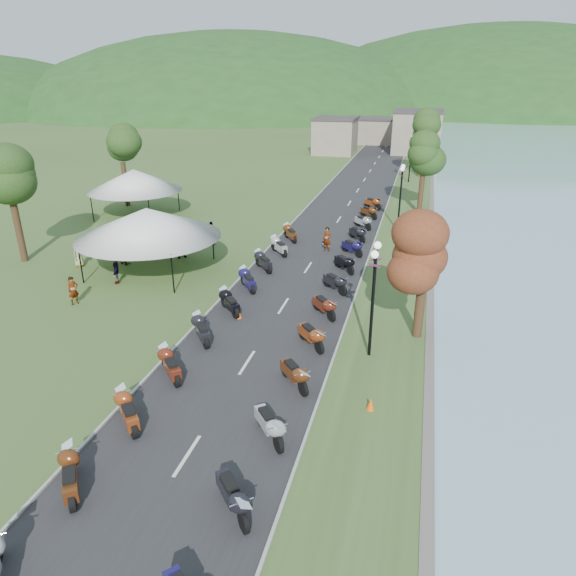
% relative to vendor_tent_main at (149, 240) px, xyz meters
% --- Properties ---
extents(road, '(7.00, 120.00, 0.02)m').
position_rel_vendor_tent_main_xyz_m(road, '(9.39, 14.90, -1.99)').
color(road, '#29292C').
rests_on(road, ground).
extents(hills_backdrop, '(360.00, 120.00, 76.00)m').
position_rel_vendor_tent_main_xyz_m(hills_backdrop, '(9.39, 174.90, -2.00)').
color(hills_backdrop, '#285621').
rests_on(hills_backdrop, ground).
extents(far_building, '(18.00, 16.00, 5.00)m').
position_rel_vendor_tent_main_xyz_m(far_building, '(7.39, 59.90, 0.50)').
color(far_building, gray).
rests_on(far_building, ground).
extents(moto_row_left, '(2.60, 40.75, 1.10)m').
position_rel_vendor_tent_main_xyz_m(moto_row_left, '(6.82, -10.97, -1.45)').
color(moto_row_left, '#331411').
rests_on(moto_row_left, ground).
extents(moto_row_right, '(2.60, 45.22, 1.10)m').
position_rel_vendor_tent_main_xyz_m(moto_row_right, '(11.72, -2.02, -1.45)').
color(moto_row_right, '#331411').
rests_on(moto_row_right, ground).
extents(vendor_tent_main, '(5.88, 5.88, 4.00)m').
position_rel_vendor_tent_main_xyz_m(vendor_tent_main, '(0.00, 0.00, 0.00)').
color(vendor_tent_main, white).
rests_on(vendor_tent_main, ground).
extents(vendor_tent_side, '(5.27, 5.27, 4.00)m').
position_rel_vendor_tent_main_xyz_m(vendor_tent_side, '(-7.73, 11.77, 0.00)').
color(vendor_tent_side, white).
rests_on(vendor_tent_side, ground).
extents(tree_park_left, '(3.27, 3.27, 9.09)m').
position_rel_vendor_tent_main_xyz_m(tree_park_left, '(-9.05, -0.54, 2.55)').
color(tree_park_left, '#30521E').
rests_on(tree_park_left, ground).
extents(tree_lakeside, '(2.30, 2.30, 6.39)m').
position_rel_vendor_tent_main_xyz_m(tree_lakeside, '(16.38, -4.74, 1.20)').
color(tree_lakeside, '#30521E').
rests_on(tree_lakeside, ground).
extents(pedestrian_a, '(0.64, 0.70, 1.58)m').
position_rel_vendor_tent_main_xyz_m(pedestrian_a, '(-1.54, -5.68, -2.00)').
color(pedestrian_a, slate).
rests_on(pedestrian_a, ground).
extents(pedestrian_b, '(1.09, 0.84, 1.98)m').
position_rel_vendor_tent_main_xyz_m(pedestrian_b, '(-2.39, 0.70, -2.00)').
color(pedestrian_b, slate).
rests_on(pedestrian_b, ground).
extents(pedestrian_c, '(1.04, 1.30, 1.88)m').
position_rel_vendor_tent_main_xyz_m(pedestrian_c, '(-1.03, -2.49, -2.00)').
color(pedestrian_c, slate).
rests_on(pedestrian_c, ground).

